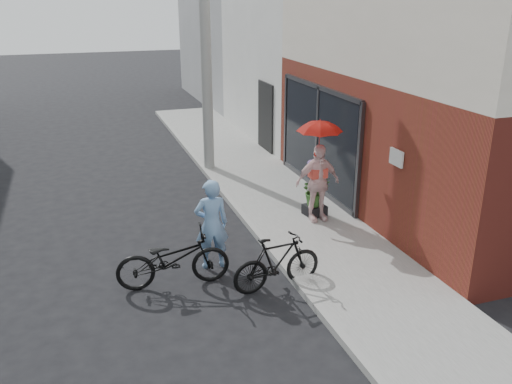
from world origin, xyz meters
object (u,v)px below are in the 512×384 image
planter (315,210)px  kimono_woman (317,183)px  bike_left (173,259)px  bike_right (277,263)px  utility_pole (205,40)px  officer (212,224)px

planter → kimono_woman: bearing=-107.1°
kimono_woman → bike_left: bearing=-154.7°
kimono_woman → bike_right: bearing=-127.9°
bike_right → planter: (1.80, 2.43, -0.24)m
utility_pole → bike_left: bearing=-109.7°
utility_pole → bike_right: (-0.50, -6.49, -3.03)m
officer → planter: (2.62, 1.34, -0.59)m
bike_left → kimono_woman: size_ratio=1.14×
utility_pole → bike_left: size_ratio=3.74×
utility_pole → planter: (1.30, -4.06, -3.27)m
utility_pole → planter: utility_pole is taller
bike_right → planter: bike_right is taller
planter → utility_pole: bearing=107.7°
bike_left → planter: bike_left is taller
bike_right → planter: size_ratio=3.79×
utility_pole → officer: utility_pole is taller
officer → kimono_woman: kimono_woman is taller
utility_pole → bike_right: 7.18m
officer → bike_right: (0.82, -1.09, -0.35)m
utility_pole → bike_right: utility_pole is taller
planter → officer: bearing=-152.8°
officer → bike_left: officer is taller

